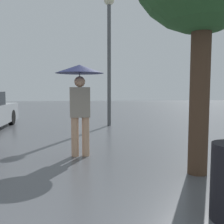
{
  "coord_description": "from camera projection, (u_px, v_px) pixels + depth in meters",
  "views": [
    {
      "loc": [
        0.23,
        -1.05,
        1.39
      ],
      "look_at": [
        0.94,
        4.14,
        0.92
      ],
      "focal_mm": 40.0,
      "sensor_mm": 36.0,
      "label": 1
    }
  ],
  "objects": [
    {
      "name": "pedestrian",
      "position": [
        80.0,
        86.0,
        5.12
      ],
      "size": [
        0.99,
        0.99,
        1.9
      ],
      "color": "tan",
      "rests_on": "ground_plane"
    },
    {
      "name": "street_lamp",
      "position": [
        109.0,
        39.0,
        9.44
      ],
      "size": [
        0.4,
        0.4,
        4.94
      ],
      "color": "#515456",
      "rests_on": "ground_plane"
    }
  ]
}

